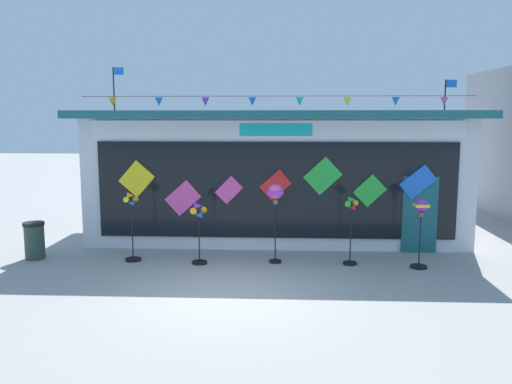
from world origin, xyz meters
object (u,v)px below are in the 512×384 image
(wind_spinner_right, at_px, (421,219))
(wind_spinner_far_left, at_px, (132,226))
(wind_spinner_left, at_px, (199,228))
(wind_spinner_center_right, at_px, (351,225))
(wind_spinner_center_left, at_px, (275,198))
(trash_bin, at_px, (34,240))
(kite_shop_building, at_px, (277,172))

(wind_spinner_right, bearing_deg, wind_spinner_far_left, 177.71)
(wind_spinner_left, height_order, wind_spinner_center_right, wind_spinner_center_right)
(wind_spinner_center_left, bearing_deg, trash_bin, 179.43)
(wind_spinner_center_left, distance_m, wind_spinner_center_right, 1.91)
(wind_spinner_far_left, xyz_separation_m, wind_spinner_left, (1.68, -0.19, 0.02))
(wind_spinner_center_left, relative_size, wind_spinner_right, 1.18)
(wind_spinner_left, distance_m, wind_spinner_center_right, 3.63)
(wind_spinner_center_left, relative_size, trash_bin, 2.09)
(kite_shop_building, relative_size, wind_spinner_center_right, 6.50)
(kite_shop_building, distance_m, wind_spinner_center_right, 4.11)
(wind_spinner_far_left, relative_size, wind_spinner_center_right, 1.03)
(wind_spinner_far_left, bearing_deg, wind_spinner_left, -6.58)
(wind_spinner_center_right, relative_size, wind_spinner_right, 1.01)
(wind_spinner_left, bearing_deg, wind_spinner_center_left, 6.64)
(kite_shop_building, height_order, wind_spinner_left, kite_shop_building)
(wind_spinner_center_right, distance_m, wind_spinner_right, 1.60)
(wind_spinner_far_left, height_order, wind_spinner_center_right, wind_spinner_far_left)
(wind_spinner_far_left, distance_m, wind_spinner_right, 6.89)
(wind_spinner_far_left, bearing_deg, kite_shop_building, 45.03)
(kite_shop_building, relative_size, wind_spinner_right, 6.56)
(wind_spinner_far_left, height_order, trash_bin, wind_spinner_far_left)
(trash_bin, bearing_deg, kite_shop_building, 29.71)
(kite_shop_building, xyz_separation_m, wind_spinner_left, (-1.81, -3.69, -0.97))
(kite_shop_building, xyz_separation_m, wind_spinner_center_left, (0.01, -3.48, -0.26))
(wind_spinner_center_left, height_order, wind_spinner_right, wind_spinner_center_left)
(wind_spinner_center_left, bearing_deg, wind_spinner_center_right, -3.06)
(wind_spinner_right, bearing_deg, wind_spinner_center_right, 172.87)
(kite_shop_building, distance_m, wind_spinner_left, 4.23)
(kite_shop_building, bearing_deg, wind_spinner_left, -116.17)
(wind_spinner_center_right, bearing_deg, wind_spinner_left, -178.16)
(wind_spinner_left, xyz_separation_m, trash_bin, (-4.18, 0.27, -0.42))
(wind_spinner_left, xyz_separation_m, wind_spinner_right, (5.20, -0.08, 0.29))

